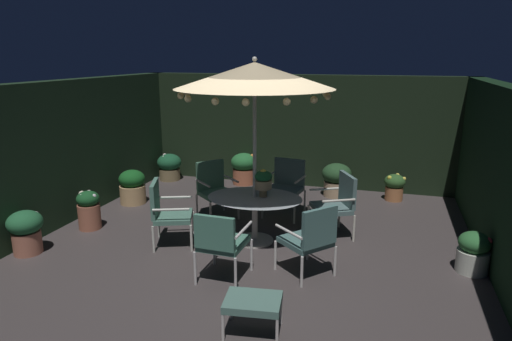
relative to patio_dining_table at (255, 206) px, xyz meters
name	(u,v)px	position (x,y,z in m)	size (l,w,h in m)	color
ground_plane	(248,251)	(-0.01, -0.35, -0.58)	(7.13, 7.75, 0.02)	#413939
hedge_backdrop_rear	(299,130)	(-0.01, 3.38, 0.63)	(7.13, 0.30, 2.40)	black
hedge_backdrop_left	(47,157)	(-3.42, -0.35, 0.63)	(0.30, 7.75, 2.40)	black
patio_dining_table	(255,206)	(0.00, 0.00, 0.00)	(1.46, 1.12, 0.72)	beige
patio_umbrella	(255,76)	(0.00, 0.00, 1.95)	(2.30, 2.30, 2.78)	beige
centerpiece_planter	(263,180)	(0.12, 0.05, 0.41)	(0.27, 0.27, 0.43)	tan
patio_chair_north	(311,237)	(1.01, -0.87, -0.02)	(0.82, 0.82, 0.98)	silver
patio_chair_northeast	(338,201)	(1.18, 0.62, 0.00)	(0.80, 0.83, 1.00)	beige
patio_chair_east	(286,183)	(0.19, 1.32, 0.02)	(0.70, 0.66, 1.00)	beige
patio_chair_southeast	(214,186)	(-1.01, 0.87, -0.02)	(0.80, 0.80, 0.99)	beige
patio_chair_south	(166,210)	(-1.25, -0.48, -0.01)	(0.76, 0.77, 0.99)	silver
patio_chair_southwest	(221,240)	(-0.05, -1.33, -0.01)	(0.60, 0.65, 0.94)	silver
ottoman_footrest	(253,303)	(0.66, -2.26, -0.23)	(0.63, 0.50, 0.39)	beige
potted_plant_back_right	(89,209)	(-2.78, -0.27, -0.23)	(0.37, 0.37, 0.65)	#A25C44
potted_plant_back_center	(169,166)	(-2.90, 2.83, -0.25)	(0.55, 0.55, 0.61)	olive
potted_plant_right_far	(132,186)	(-2.81, 1.10, -0.23)	(0.49, 0.49, 0.66)	tan
potted_plant_left_far	(244,167)	(-1.16, 3.00, -0.20)	(0.57, 0.57, 0.70)	#B16041
potted_plant_back_left	(336,179)	(0.93, 2.68, -0.21)	(0.60, 0.60, 0.68)	tan
potted_plant_left_near	(394,186)	(2.07, 2.74, -0.28)	(0.41, 0.41, 0.53)	#B26D42
potted_plant_right_near	(26,230)	(-3.05, -1.35, -0.21)	(0.49, 0.49, 0.64)	#A8634D
potted_plant_front_corner	(473,252)	(3.06, -0.14, -0.28)	(0.41, 0.41, 0.56)	beige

